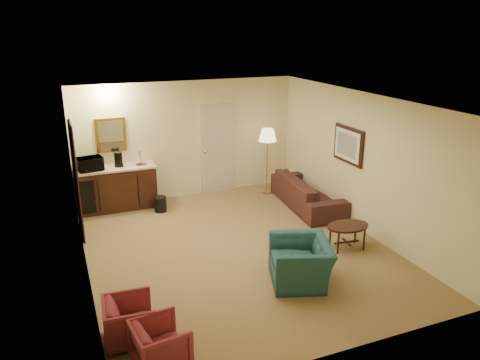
{
  "coord_description": "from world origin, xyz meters",
  "views": [
    {
      "loc": [
        -2.73,
        -6.89,
        3.76
      ],
      "look_at": [
        0.26,
        0.5,
        1.09
      ],
      "focal_mm": 35.0,
      "sensor_mm": 36.0,
      "label": 1
    }
  ],
  "objects_px": {
    "floor_lamp": "(267,161)",
    "coffee_maker": "(118,159)",
    "sofa": "(308,188)",
    "waste_bin": "(160,204)",
    "teal_armchair": "(301,255)",
    "wetbar_cabinet": "(117,188)",
    "rose_chair_far": "(160,342)",
    "coffee_table": "(347,237)",
    "microwave": "(90,162)",
    "rose_chair_near": "(130,319)"
  },
  "relations": [
    {
      "from": "floor_lamp",
      "to": "coffee_maker",
      "type": "bearing_deg",
      "value": 174.03
    },
    {
      "from": "rose_chair_near",
      "to": "sofa",
      "type": "bearing_deg",
      "value": -49.94
    },
    {
      "from": "sofa",
      "to": "coffee_table",
      "type": "xyz_separation_m",
      "value": [
        -0.35,
        -2.0,
        -0.21
      ]
    },
    {
      "from": "coffee_table",
      "to": "wetbar_cabinet",
      "type": "bearing_deg",
      "value": 135.25
    },
    {
      "from": "wetbar_cabinet",
      "to": "microwave",
      "type": "distance_m",
      "value": 0.81
    },
    {
      "from": "coffee_table",
      "to": "floor_lamp",
      "type": "bearing_deg",
      "value": 91.85
    },
    {
      "from": "teal_armchair",
      "to": "rose_chair_near",
      "type": "relative_size",
      "value": 1.6
    },
    {
      "from": "wetbar_cabinet",
      "to": "microwave",
      "type": "relative_size",
      "value": 3.29
    },
    {
      "from": "waste_bin",
      "to": "coffee_maker",
      "type": "bearing_deg",
      "value": 143.57
    },
    {
      "from": "floor_lamp",
      "to": "coffee_maker",
      "type": "relative_size",
      "value": 4.97
    },
    {
      "from": "waste_bin",
      "to": "coffee_maker",
      "type": "distance_m",
      "value": 1.27
    },
    {
      "from": "floor_lamp",
      "to": "rose_chair_near",
      "type": "bearing_deg",
      "value": -132.31
    },
    {
      "from": "wetbar_cabinet",
      "to": "rose_chair_far",
      "type": "relative_size",
      "value": 2.69
    },
    {
      "from": "wetbar_cabinet",
      "to": "sofa",
      "type": "xyz_separation_m",
      "value": [
        3.8,
        -1.42,
        -0.03
      ]
    },
    {
      "from": "rose_chair_far",
      "to": "waste_bin",
      "type": "xyz_separation_m",
      "value": [
        1.05,
        4.62,
        -0.14
      ]
    },
    {
      "from": "sofa",
      "to": "rose_chair_far",
      "type": "relative_size",
      "value": 3.6
    },
    {
      "from": "waste_bin",
      "to": "coffee_table",
      "type": "bearing_deg",
      "value": -47.68
    },
    {
      "from": "coffee_maker",
      "to": "microwave",
      "type": "bearing_deg",
      "value": 172.33
    },
    {
      "from": "teal_armchair",
      "to": "coffee_table",
      "type": "xyz_separation_m",
      "value": [
        1.3,
        0.66,
        -0.22
      ]
    },
    {
      "from": "rose_chair_near",
      "to": "coffee_table",
      "type": "height_order",
      "value": "rose_chair_near"
    },
    {
      "from": "waste_bin",
      "to": "microwave",
      "type": "distance_m",
      "value": 1.66
    },
    {
      "from": "teal_armchair",
      "to": "rose_chair_near",
      "type": "xyz_separation_m",
      "value": [
        -2.65,
        -0.47,
        -0.12
      ]
    },
    {
      "from": "rose_chair_far",
      "to": "coffee_maker",
      "type": "bearing_deg",
      "value": -10.5
    },
    {
      "from": "floor_lamp",
      "to": "waste_bin",
      "type": "height_order",
      "value": "floor_lamp"
    },
    {
      "from": "coffee_table",
      "to": "waste_bin",
      "type": "xyz_separation_m",
      "value": [
        -2.65,
        2.91,
        -0.06
      ]
    },
    {
      "from": "wetbar_cabinet",
      "to": "microwave",
      "type": "bearing_deg",
      "value": -174.96
    },
    {
      "from": "wetbar_cabinet",
      "to": "teal_armchair",
      "type": "height_order",
      "value": "wetbar_cabinet"
    },
    {
      "from": "coffee_maker",
      "to": "sofa",
      "type": "bearing_deg",
      "value": -35.33
    },
    {
      "from": "teal_armchair",
      "to": "rose_chair_far",
      "type": "height_order",
      "value": "teal_armchair"
    },
    {
      "from": "coffee_table",
      "to": "waste_bin",
      "type": "bearing_deg",
      "value": 132.32
    },
    {
      "from": "rose_chair_far",
      "to": "microwave",
      "type": "height_order",
      "value": "microwave"
    },
    {
      "from": "waste_bin",
      "to": "floor_lamp",
      "type": "bearing_deg",
      "value": 4.17
    },
    {
      "from": "rose_chair_far",
      "to": "microwave",
      "type": "distance_m",
      "value": 5.15
    },
    {
      "from": "wetbar_cabinet",
      "to": "coffee_table",
      "type": "height_order",
      "value": "wetbar_cabinet"
    },
    {
      "from": "waste_bin",
      "to": "rose_chair_far",
      "type": "bearing_deg",
      "value": -102.76
    },
    {
      "from": "wetbar_cabinet",
      "to": "teal_armchair",
      "type": "bearing_deg",
      "value": -62.23
    },
    {
      "from": "sofa",
      "to": "floor_lamp",
      "type": "relative_size",
      "value": 1.43
    },
    {
      "from": "teal_armchair",
      "to": "floor_lamp",
      "type": "distance_m",
      "value": 3.96
    },
    {
      "from": "teal_armchair",
      "to": "waste_bin",
      "type": "height_order",
      "value": "teal_armchair"
    },
    {
      "from": "rose_chair_far",
      "to": "coffee_maker",
      "type": "relative_size",
      "value": 1.98
    },
    {
      "from": "teal_armchair",
      "to": "waste_bin",
      "type": "relative_size",
      "value": 3.1
    },
    {
      "from": "wetbar_cabinet",
      "to": "waste_bin",
      "type": "xyz_separation_m",
      "value": [
        0.8,
        -0.51,
        -0.3
      ]
    },
    {
      "from": "sofa",
      "to": "teal_armchair",
      "type": "relative_size",
      "value": 2.2
    },
    {
      "from": "sofa",
      "to": "rose_chair_near",
      "type": "xyz_separation_m",
      "value": [
        -4.3,
        -3.13,
        -0.12
      ]
    },
    {
      "from": "coffee_maker",
      "to": "teal_armchair",
      "type": "bearing_deg",
      "value": -77.39
    },
    {
      "from": "wetbar_cabinet",
      "to": "rose_chair_far",
      "type": "height_order",
      "value": "wetbar_cabinet"
    },
    {
      "from": "floor_lamp",
      "to": "waste_bin",
      "type": "xyz_separation_m",
      "value": [
        -2.55,
        -0.19,
        -0.61
      ]
    },
    {
      "from": "wetbar_cabinet",
      "to": "rose_chair_far",
      "type": "distance_m",
      "value": 5.14
    },
    {
      "from": "coffee_table",
      "to": "teal_armchair",
      "type": "bearing_deg",
      "value": -152.98
    },
    {
      "from": "sofa",
      "to": "teal_armchair",
      "type": "xyz_separation_m",
      "value": [
        -1.65,
        -2.66,
        0.01
      ]
    }
  ]
}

